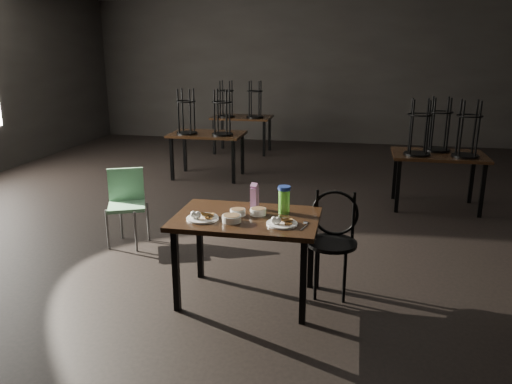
% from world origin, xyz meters
% --- Properties ---
extents(room, '(12.00, 12.04, 3.22)m').
position_xyz_m(room, '(-0.06, 0.01, 2.33)').
color(room, black).
rests_on(room, ground).
extents(main_table, '(1.20, 0.80, 0.75)m').
position_xyz_m(main_table, '(0.27, -1.74, 0.67)').
color(main_table, black).
rests_on(main_table, ground).
extents(plate_left, '(0.26, 0.26, 0.09)m').
position_xyz_m(plate_left, '(-0.07, -1.88, 0.77)').
color(plate_left, white).
rests_on(plate_left, main_table).
extents(plate_right, '(0.25, 0.25, 0.08)m').
position_xyz_m(plate_right, '(0.59, -1.88, 0.77)').
color(plate_right, white).
rests_on(plate_right, main_table).
extents(bowl_near, '(0.13, 0.13, 0.05)m').
position_xyz_m(bowl_near, '(0.19, -1.72, 0.78)').
color(bowl_near, white).
rests_on(bowl_near, main_table).
extents(bowl_far, '(0.14, 0.14, 0.05)m').
position_xyz_m(bowl_far, '(0.36, -1.68, 0.78)').
color(bowl_far, white).
rests_on(bowl_far, main_table).
extents(bowl_big, '(0.16, 0.16, 0.05)m').
position_xyz_m(bowl_big, '(0.18, -1.89, 0.78)').
color(bowl_big, white).
rests_on(bowl_big, main_table).
extents(juice_carton, '(0.07, 0.07, 0.23)m').
position_xyz_m(juice_carton, '(0.29, -1.52, 0.86)').
color(juice_carton, '#901A7D').
rests_on(juice_carton, main_table).
extents(water_bottle, '(0.11, 0.11, 0.24)m').
position_xyz_m(water_bottle, '(0.56, -1.59, 0.87)').
color(water_bottle, '#6CE041').
rests_on(water_bottle, main_table).
extents(spoon, '(0.06, 0.21, 0.01)m').
position_xyz_m(spoon, '(0.77, -1.82, 0.75)').
color(spoon, silver).
rests_on(spoon, main_table).
extents(bentwood_chair, '(0.43, 0.43, 0.91)m').
position_xyz_m(bentwood_chair, '(0.98, -1.46, 0.54)').
color(bentwood_chair, black).
rests_on(bentwood_chair, ground).
extents(school_chair, '(0.51, 0.51, 0.83)m').
position_xyz_m(school_chair, '(-1.30, -0.74, 0.50)').
color(school_chair, '#6DAB7D').
rests_on(school_chair, ground).
extents(bg_table_left, '(1.20, 0.80, 1.48)m').
position_xyz_m(bg_table_left, '(-1.29, 2.26, 0.75)').
color(bg_table_left, black).
rests_on(bg_table_left, ground).
extents(bg_table_right, '(1.20, 0.80, 1.48)m').
position_xyz_m(bg_table_right, '(2.22, 1.28, 0.78)').
color(bg_table_right, black).
rests_on(bg_table_right, ground).
extents(bg_table_far, '(1.20, 0.80, 1.48)m').
position_xyz_m(bg_table_far, '(-1.20, 4.44, 0.75)').
color(bg_table_far, black).
rests_on(bg_table_far, ground).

